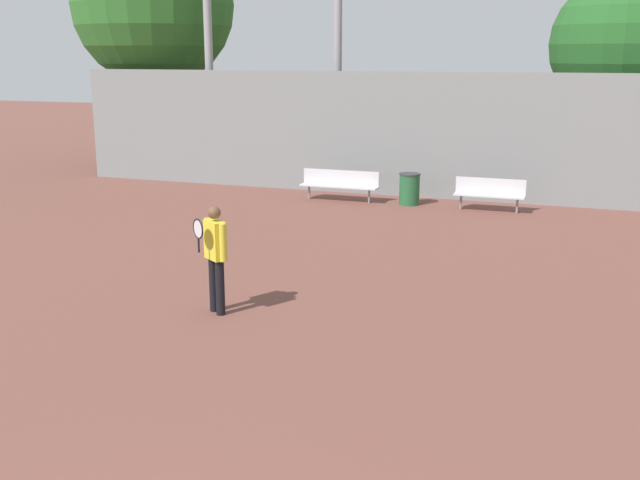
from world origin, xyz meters
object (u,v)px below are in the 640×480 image
at_px(trash_bin, 409,189).
at_px(bench_courtside_far, 490,191).
at_px(tree_green_broad, 153,5).
at_px(bench_courtside_near, 340,182).
at_px(tennis_player, 215,253).
at_px(light_pole_near_left, 338,3).
at_px(tree_green_tall, 622,45).

bearing_deg(trash_bin, bench_courtside_far, -2.87).
bearing_deg(bench_courtside_far, tree_green_broad, 163.67).
distance_m(bench_courtside_near, tree_green_broad, 9.87).
height_order(bench_courtside_far, tree_green_broad, tree_green_broad).
bearing_deg(tennis_player, light_pole_near_left, 134.05).
bearing_deg(trash_bin, light_pole_near_left, 142.48).
distance_m(tennis_player, light_pole_near_left, 12.56).
relative_size(light_pole_near_left, trash_bin, 10.86).
xyz_separation_m(bench_courtside_far, tree_green_broad, (-11.82, 3.46, 5.01)).
xyz_separation_m(trash_bin, tree_green_broad, (-9.70, 3.36, 5.09)).
distance_m(trash_bin, tree_green_tall, 7.99).
relative_size(bench_courtside_near, tree_green_broad, 0.26).
xyz_separation_m(tennis_player, trash_bin, (0.81, 9.48, -0.54)).
bearing_deg(tree_green_tall, tree_green_broad, -174.00).
bearing_deg(trash_bin, bench_courtside_near, -176.85).
distance_m(tennis_player, tree_green_tall, 15.88).
bearing_deg(tree_green_tall, trash_bin, -135.95).
height_order(tennis_player, tree_green_tall, tree_green_tall).
height_order(bench_courtside_near, bench_courtside_far, same).
xyz_separation_m(tennis_player, light_pole_near_left, (-1.95, 11.60, 4.39)).
height_order(bench_courtside_far, tree_green_tall, tree_green_tall).
relative_size(tennis_player, tree_green_broad, 0.21).
distance_m(light_pole_near_left, tree_green_broad, 7.05).
relative_size(light_pole_near_left, tree_green_broad, 1.11).
height_order(light_pole_near_left, tree_green_broad, light_pole_near_left).
height_order(bench_courtside_far, light_pole_near_left, light_pole_near_left).
bearing_deg(light_pole_near_left, tennis_player, -80.48).
xyz_separation_m(trash_bin, tree_green_tall, (5.08, 4.91, 3.75)).
bearing_deg(tree_green_tall, light_pole_near_left, -160.41).
relative_size(tennis_player, bench_courtside_near, 0.78).
relative_size(bench_courtside_far, light_pole_near_left, 0.19).
bearing_deg(tennis_player, trash_bin, 119.61).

